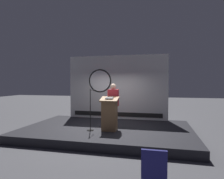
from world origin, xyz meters
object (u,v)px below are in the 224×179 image
object	(u,v)px
podium	(110,114)
speaker_person	(113,105)
microphone_stand	(91,116)
audience_chair_left	(154,170)

from	to	relation	value
podium	speaker_person	distance (m)	0.55
podium	speaker_person	size ratio (longest dim) A/B	0.72
podium	microphone_stand	world-z (taller)	microphone_stand
microphone_stand	audience_chair_left	xyz separation A→B (m)	(2.30, -3.20, -0.34)
podium	microphone_stand	distance (m)	0.69
podium	audience_chair_left	size ratio (longest dim) A/B	1.38
microphone_stand	speaker_person	bearing A→B (deg)	38.91
podium	speaker_person	bearing A→B (deg)	86.21
podium	audience_chair_left	bearing A→B (deg)	-63.71
speaker_person	audience_chair_left	bearing A→B (deg)	-67.09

